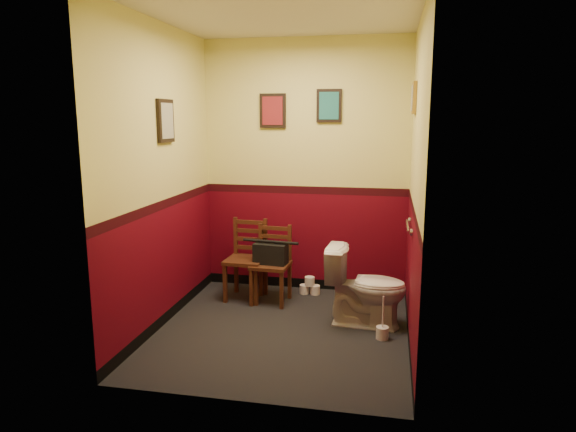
{
  "coord_description": "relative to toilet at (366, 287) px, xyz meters",
  "views": [
    {
      "loc": [
        0.89,
        -4.23,
        1.88
      ],
      "look_at": [
        0.0,
        0.25,
        1.0
      ],
      "focal_mm": 32.0,
      "sensor_mm": 36.0,
      "label": 1
    }
  ],
  "objects": [
    {
      "name": "framed_print_right",
      "position": [
        0.36,
        0.31,
        1.69
      ],
      "size": [
        0.04,
        0.34,
        0.28
      ],
      "color": "olive",
      "rests_on": "wall_right"
    },
    {
      "name": "floor",
      "position": [
        -0.72,
        -0.29,
        -0.36
      ],
      "size": [
        2.2,
        2.4,
        0.0
      ],
      "primitive_type": "cube",
      "color": "black",
      "rests_on": "ground"
    },
    {
      "name": "wall_left",
      "position": [
        -1.82,
        -0.29,
        0.99
      ],
      "size": [
        0.0,
        2.4,
        2.7
      ],
      "primitive_type": "cube",
      "rotation": [
        1.57,
        0.0,
        1.57
      ],
      "color": "#540512",
      "rests_on": "ground"
    },
    {
      "name": "ceiling",
      "position": [
        -0.72,
        -0.29,
        2.34
      ],
      "size": [
        2.2,
        2.4,
        0.0
      ],
      "primitive_type": "cube",
      "rotation": [
        3.14,
        0.0,
        0.0
      ],
      "color": "silver",
      "rests_on": "ground"
    },
    {
      "name": "framed_print_left",
      "position": [
        -1.8,
        -0.19,
        1.49
      ],
      "size": [
        0.04,
        0.3,
        0.38
      ],
      "color": "black",
      "rests_on": "wall_left"
    },
    {
      "name": "toilet_brush",
      "position": [
        0.16,
        -0.29,
        -0.3
      ],
      "size": [
        0.11,
        0.11,
        0.38
      ],
      "color": "silver",
      "rests_on": "floor"
    },
    {
      "name": "toilet",
      "position": [
        0.0,
        0.0,
        0.0
      ],
      "size": [
        0.76,
        0.46,
        0.72
      ],
      "primitive_type": "imported",
      "rotation": [
        0.0,
        0.0,
        1.5
      ],
      "color": "white",
      "rests_on": "floor"
    },
    {
      "name": "wall_front",
      "position": [
        -0.72,
        -1.49,
        0.99
      ],
      "size": [
        2.2,
        0.0,
        2.7
      ],
      "primitive_type": "cube",
      "rotation": [
        -1.57,
        0.0,
        0.0
      ],
      "color": "#540512",
      "rests_on": "ground"
    },
    {
      "name": "handbag",
      "position": [
        -0.99,
        0.4,
        0.16
      ],
      "size": [
        0.35,
        0.2,
        0.24
      ],
      "rotation": [
        0.0,
        0.0,
        -0.11
      ],
      "color": "black",
      "rests_on": "chair_right"
    },
    {
      "name": "wall_back",
      "position": [
        -0.72,
        0.91,
        0.99
      ],
      "size": [
        2.2,
        0.0,
        2.7
      ],
      "primitive_type": "cube",
      "rotation": [
        1.57,
        0.0,
        0.0
      ],
      "color": "#540512",
      "rests_on": "ground"
    },
    {
      "name": "grab_bar",
      "position": [
        0.35,
        -0.04,
        0.59
      ],
      "size": [
        0.05,
        0.56,
        0.06
      ],
      "color": "silver",
      "rests_on": "wall_right"
    },
    {
      "name": "tp_stack",
      "position": [
        -0.63,
        0.73,
        -0.28
      ],
      "size": [
        0.22,
        0.12,
        0.19
      ],
      "color": "silver",
      "rests_on": "floor"
    },
    {
      "name": "framed_print_back_b",
      "position": [
        -0.47,
        0.89,
        1.64
      ],
      "size": [
        0.26,
        0.04,
        0.34
      ],
      "color": "black",
      "rests_on": "wall_back"
    },
    {
      "name": "wall_right",
      "position": [
        0.38,
        -0.29,
        0.99
      ],
      "size": [
        0.0,
        2.4,
        2.7
      ],
      "primitive_type": "cube",
      "rotation": [
        1.57,
        0.0,
        -1.57
      ],
      "color": "#540512",
      "rests_on": "ground"
    },
    {
      "name": "chair_right",
      "position": [
        -0.98,
        0.43,
        0.04
      ],
      "size": [
        0.39,
        0.39,
        0.79
      ],
      "rotation": [
        0.0,
        0.0,
        -0.06
      ],
      "color": "#3F2013",
      "rests_on": "floor"
    },
    {
      "name": "chair_left",
      "position": [
        -1.27,
        0.49,
        0.06
      ],
      "size": [
        0.41,
        0.41,
        0.83
      ],
      "rotation": [
        0.0,
        0.0,
        -0.05
      ],
      "color": "#3F2013",
      "rests_on": "floor"
    },
    {
      "name": "framed_print_back_a",
      "position": [
        -1.07,
        0.89,
        1.59
      ],
      "size": [
        0.28,
        0.04,
        0.36
      ],
      "color": "black",
      "rests_on": "wall_back"
    }
  ]
}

